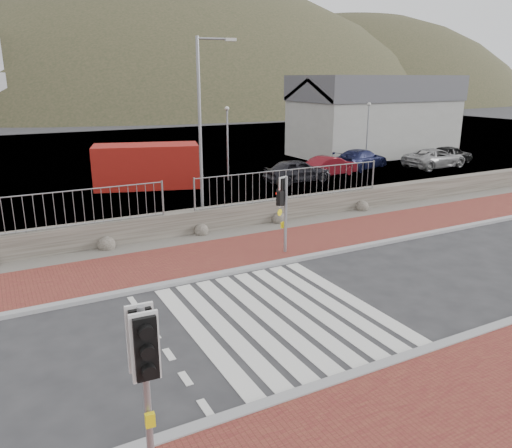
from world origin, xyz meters
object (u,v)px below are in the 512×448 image
shipping_container (147,166)px  car_c (361,159)px  car_a (297,171)px  car_d (435,158)px  car_b (330,166)px  car_e (450,154)px  streetlight (203,124)px  traffic_signal_near (144,357)px  traffic_signal_far (285,199)px

shipping_container → car_c: shipping_container is taller
car_a → car_d: car_a is taller
car_b → car_d: car_d is taller
car_d → car_a: bearing=86.2°
car_e → streetlight: bearing=102.6°
car_c → car_d: bearing=-131.8°
traffic_signal_near → car_a: 21.81m
car_d → car_c: bearing=64.1°
streetlight → car_a: bearing=45.7°
car_c → car_e: size_ratio=1.22×
traffic_signal_far → car_a: 12.01m
traffic_signal_near → car_c: 27.08m
traffic_signal_far → car_a: traffic_signal_far is taller
car_a → car_e: car_a is taller
car_c → car_e: (6.81, -1.09, -0.02)m
car_c → car_d: size_ratio=0.98×
traffic_signal_near → streetlight: bearing=67.6°
traffic_signal_far → shipping_container: size_ratio=0.48×
traffic_signal_far → streetlight: size_ratio=0.37×
car_a → shipping_container: bearing=70.9°
shipping_container → car_d: size_ratio=1.21×
streetlight → shipping_container: 8.70m
traffic_signal_near → car_e: size_ratio=0.76×
traffic_signal_far → shipping_container: traffic_signal_far is taller
car_a → car_c: (5.94, 1.74, -0.02)m
streetlight → car_c: bearing=38.3°
shipping_container → car_a: bearing=-3.2°
traffic_signal_far → car_d: size_ratio=0.59×
traffic_signal_far → car_e: traffic_signal_far is taller
car_d → streetlight: bearing=103.4°
traffic_signal_far → car_b: bearing=-155.4°
car_a → traffic_signal_far: bearing=145.9°
traffic_signal_far → traffic_signal_near: bearing=24.2°
car_b → car_e: car_e is taller
traffic_signal_near → shipping_container: 20.69m
streetlight → traffic_signal_near: bearing=-105.5°
traffic_signal_far → car_d: bearing=-174.0°
streetlight → shipping_container: size_ratio=1.30×
traffic_signal_far → shipping_container: 12.64m
traffic_signal_near → traffic_signal_far: traffic_signal_near is taller
car_a → car_c: 6.19m
car_c → car_d: 4.89m
traffic_signal_near → car_b: size_ratio=0.76×
traffic_signal_near → car_c: (19.38, 18.86, -1.32)m
streetlight → traffic_signal_far: bearing=-66.6°
shipping_container → car_a: 8.20m
traffic_signal_near → shipping_container: traffic_signal_near is taller
shipping_container → car_b: shipping_container is taller
traffic_signal_near → traffic_signal_far: bearing=51.1°
shipping_container → car_d: (18.16, -2.91, -0.51)m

